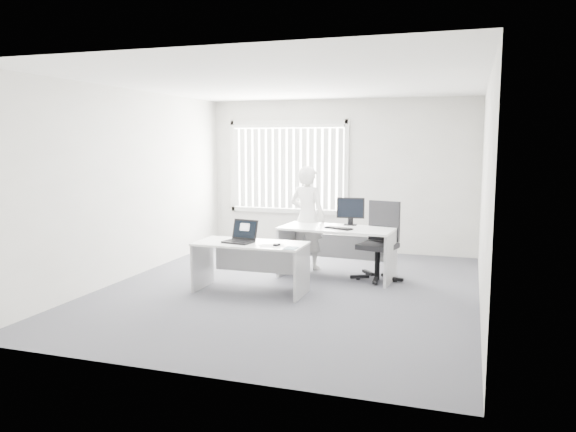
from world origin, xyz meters
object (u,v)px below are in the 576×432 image
(monitor, at_px, (351,211))
(desk_far, at_px, (337,242))
(office_chair, at_px, (379,255))
(person, at_px, (307,218))
(laptop, at_px, (238,232))
(desk_near, at_px, (251,256))

(monitor, bearing_deg, desk_far, -120.48)
(office_chair, xyz_separation_m, person, (-1.21, 0.33, 0.47))
(office_chair, relative_size, person, 0.70)
(laptop, bearing_deg, desk_far, 59.20)
(laptop, bearing_deg, office_chair, 49.37)
(monitor, bearing_deg, office_chair, -23.74)
(person, distance_m, laptop, 1.74)
(desk_far, distance_m, office_chair, 0.66)
(desk_near, distance_m, monitor, 1.86)
(desk_near, bearing_deg, desk_far, 51.09)
(desk_near, height_order, desk_far, desk_far)
(desk_far, distance_m, laptop, 1.64)
(desk_near, distance_m, person, 1.68)
(desk_near, height_order, laptop, laptop)
(desk_far, bearing_deg, desk_near, -124.29)
(desk_far, xyz_separation_m, monitor, (0.14, 0.29, 0.42))
(desk_far, relative_size, laptop, 4.50)
(person, distance_m, monitor, 0.77)
(desk_near, bearing_deg, person, 78.37)
(laptop, height_order, monitor, monitor)
(office_chair, distance_m, person, 1.34)
(desk_near, xyz_separation_m, monitor, (1.06, 1.44, 0.48))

